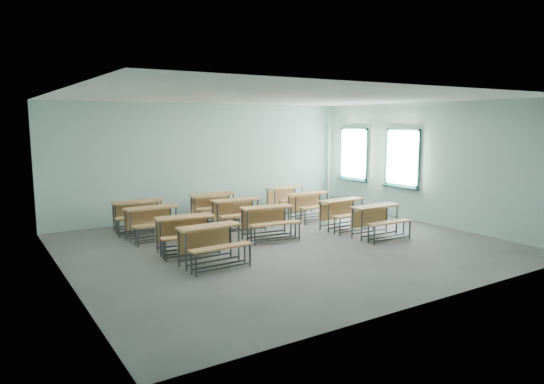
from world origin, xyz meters
The scene contains 12 objects.
room centered at (0.08, 0.03, 1.60)m, with size 9.04×8.04×3.24m.
desk_unit_r0c0 centered at (-2.02, -0.53, 0.51)m, with size 1.23×0.84×0.75m.
desk_unit_r0c2 centered at (2.21, -0.60, 0.51)m, with size 1.21×0.82×0.75m.
desk_unit_r1c0 centered at (-2.08, 0.56, 0.51)m, with size 1.29×0.94×0.75m.
desk_unit_r1c1 centered at (-0.01, 0.66, 0.51)m, with size 1.30×0.95×0.75m.
desk_unit_r1c2 centered at (2.12, 0.50, 0.51)m, with size 1.22×0.83×0.75m.
desk_unit_r2c0 centered at (-2.29, 2.04, 0.51)m, with size 1.25×0.88×0.75m.
desk_unit_r2c1 centered at (-0.15, 1.95, 0.51)m, with size 1.26×0.89×0.75m.
desk_unit_r2c2 centered at (2.11, 1.88, 0.51)m, with size 1.23×0.85×0.75m.
desk_unit_r3c0 centered at (-2.31, 3.06, 0.51)m, with size 1.27×0.91×0.75m.
desk_unit_r3c1 centered at (-0.20, 3.17, 0.51)m, with size 1.28×0.92×0.75m.
desk_unit_r3c2 centered at (2.25, 3.21, 0.51)m, with size 1.30×0.97×0.75m.
Camera 1 is at (-5.83, -8.63, 2.71)m, focal length 32.00 mm.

